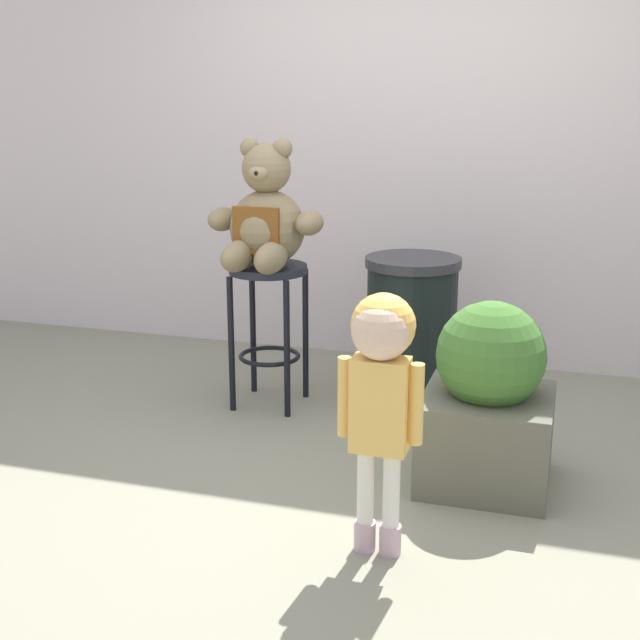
{
  "coord_description": "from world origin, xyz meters",
  "views": [
    {
      "loc": [
        0.98,
        -3.21,
        1.61
      ],
      "look_at": [
        -0.07,
        0.2,
        0.64
      ],
      "focal_mm": 47.42,
      "sensor_mm": 36.0,
      "label": 1
    }
  ],
  "objects_px": {
    "bar_stool_with_teddy": "(269,305)",
    "planter_with_shrub": "(488,402)",
    "trash_bin": "(411,328)",
    "child_walking": "(381,369)",
    "teddy_bear": "(265,220)"
  },
  "relations": [
    {
      "from": "child_walking",
      "to": "planter_with_shrub",
      "type": "xyz_separation_m",
      "value": [
        0.3,
        0.67,
        -0.33
      ]
    },
    {
      "from": "planter_with_shrub",
      "to": "trash_bin",
      "type": "bearing_deg",
      "value": 118.67
    },
    {
      "from": "bar_stool_with_teddy",
      "to": "child_walking",
      "type": "bearing_deg",
      "value": -55.24
    },
    {
      "from": "trash_bin",
      "to": "planter_with_shrub",
      "type": "relative_size",
      "value": 0.98
    },
    {
      "from": "teddy_bear",
      "to": "planter_with_shrub",
      "type": "bearing_deg",
      "value": -26.02
    },
    {
      "from": "bar_stool_with_teddy",
      "to": "trash_bin",
      "type": "relative_size",
      "value": 0.97
    },
    {
      "from": "trash_bin",
      "to": "bar_stool_with_teddy",
      "type": "bearing_deg",
      "value": -155.58
    },
    {
      "from": "teddy_bear",
      "to": "trash_bin",
      "type": "xyz_separation_m",
      "value": [
        0.69,
        0.34,
        -0.6
      ]
    },
    {
      "from": "teddy_bear",
      "to": "planter_with_shrub",
      "type": "height_order",
      "value": "teddy_bear"
    },
    {
      "from": "trash_bin",
      "to": "planter_with_shrub",
      "type": "distance_m",
      "value": 1.06
    },
    {
      "from": "trash_bin",
      "to": "planter_with_shrub",
      "type": "xyz_separation_m",
      "value": [
        0.51,
        -0.93,
        -0.03
      ]
    },
    {
      "from": "bar_stool_with_teddy",
      "to": "child_walking",
      "type": "height_order",
      "value": "child_walking"
    },
    {
      "from": "bar_stool_with_teddy",
      "to": "trash_bin",
      "type": "xyz_separation_m",
      "value": [
        0.69,
        0.31,
        -0.15
      ]
    },
    {
      "from": "bar_stool_with_teddy",
      "to": "planter_with_shrub",
      "type": "height_order",
      "value": "planter_with_shrub"
    },
    {
      "from": "bar_stool_with_teddy",
      "to": "teddy_bear",
      "type": "distance_m",
      "value": 0.45
    }
  ]
}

